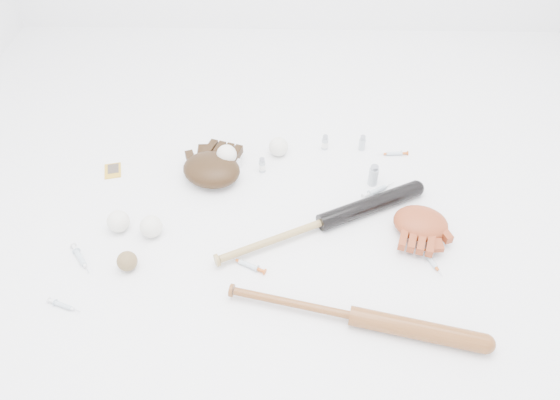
{
  "coord_description": "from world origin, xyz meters",
  "views": [
    {
      "loc": [
        0.01,
        -1.35,
        1.47
      ],
      "look_at": [
        -0.02,
        0.08,
        0.06
      ],
      "focal_mm": 35.0,
      "sensor_mm": 36.0,
      "label": 1
    }
  ],
  "objects_px": {
    "glove_dark": "(211,169)",
    "pedestal": "(228,166)",
    "bat_dark": "(322,222)",
    "bat_wood": "(353,316)"
  },
  "relations": [
    {
      "from": "bat_dark",
      "to": "bat_wood",
      "type": "relative_size",
      "value": 1.03
    },
    {
      "from": "bat_dark",
      "to": "pedestal",
      "type": "distance_m",
      "value": 0.48
    },
    {
      "from": "bat_dark",
      "to": "bat_wood",
      "type": "height_order",
      "value": "bat_dark"
    },
    {
      "from": "bat_dark",
      "to": "pedestal",
      "type": "xyz_separation_m",
      "value": [
        -0.37,
        0.31,
        -0.01
      ]
    },
    {
      "from": "bat_wood",
      "to": "pedestal",
      "type": "xyz_separation_m",
      "value": [
        -0.45,
        0.7,
        -0.01
      ]
    },
    {
      "from": "bat_dark",
      "to": "bat_wood",
      "type": "xyz_separation_m",
      "value": [
        0.08,
        -0.39,
        -0.0
      ]
    },
    {
      "from": "bat_wood",
      "to": "pedestal",
      "type": "height_order",
      "value": "bat_wood"
    },
    {
      "from": "bat_dark",
      "to": "bat_wood",
      "type": "distance_m",
      "value": 0.4
    },
    {
      "from": "bat_dark",
      "to": "glove_dark",
      "type": "bearing_deg",
      "value": 121.98
    },
    {
      "from": "glove_dark",
      "to": "pedestal",
      "type": "relative_size",
      "value": 3.46
    }
  ]
}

